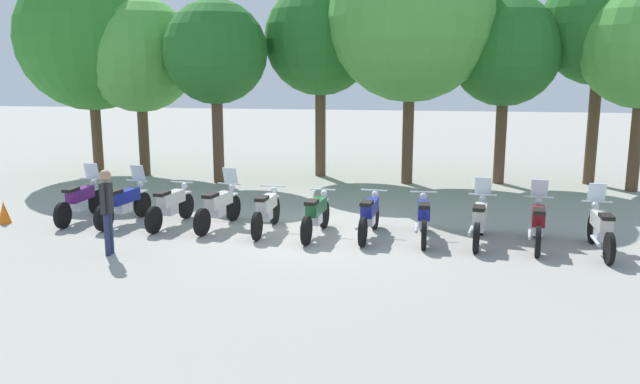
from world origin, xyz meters
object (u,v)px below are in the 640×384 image
(motorcycle_5, at_px, (316,214))
(motorcycle_10, at_px, (601,228))
(person_0, at_px, (107,205))
(motorcycle_1, at_px, (124,203))
(motorcycle_7, at_px, (423,217))
(motorcycle_3, at_px, (219,206))
(tree_5, at_px, (505,51))
(motorcycle_2, at_px, (171,205))
(motorcycle_8, at_px, (480,220))
(tree_1, at_px, (139,55))
(tree_2, at_px, (215,53))
(tree_4, at_px, (411,18))
(tree_3, at_px, (320,40))
(traffic_cone, at_px, (4,212))
(motorcycle_6, at_px, (369,215))
(motorcycle_0, at_px, (80,200))
(motorcycle_4, at_px, (266,210))
(tree_6, at_px, (601,26))
(motorcycle_9, at_px, (538,223))
(tree_0, at_px, (90,38))

(motorcycle_5, xyz_separation_m, motorcycle_10, (6.05, -0.43, 0.01))
(person_0, bearing_deg, motorcycle_1, 106.33)
(motorcycle_5, distance_m, motorcycle_7, 2.42)
(motorcycle_3, height_order, tree_5, tree_5)
(motorcycle_3, distance_m, motorcycle_10, 8.51)
(motorcycle_3, bearing_deg, motorcycle_7, -83.08)
(motorcycle_2, relative_size, tree_5, 0.36)
(motorcycle_8, relative_size, tree_1, 0.36)
(motorcycle_5, xyz_separation_m, tree_2, (-4.24, 6.13, 3.70))
(tree_4, bearing_deg, tree_3, 162.19)
(motorcycle_1, bearing_deg, traffic_cone, 109.70)
(motorcycle_6, bearing_deg, motorcycle_3, 91.31)
(person_0, xyz_separation_m, tree_5, (8.86, 9.54, 3.19))
(motorcycle_0, relative_size, motorcycle_6, 1.00)
(motorcycle_0, distance_m, tree_1, 7.59)
(motorcycle_4, relative_size, tree_6, 0.32)
(motorcycle_6, bearing_deg, motorcycle_10, -90.42)
(motorcycle_8, height_order, motorcycle_9, same)
(motorcycle_4, height_order, motorcycle_5, same)
(motorcycle_9, bearing_deg, traffic_cone, 98.31)
(person_0, bearing_deg, tree_6, 37.56)
(motorcycle_2, height_order, motorcycle_6, same)
(tree_3, bearing_deg, tree_0, -175.53)
(traffic_cone, bearing_deg, motorcycle_0, 18.79)
(tree_0, relative_size, traffic_cone, 13.18)
(motorcycle_5, xyz_separation_m, tree_0, (-9.09, 7.28, 4.23))
(motorcycle_7, height_order, traffic_cone, motorcycle_7)
(motorcycle_2, bearing_deg, motorcycle_3, -82.87)
(person_0, relative_size, tree_1, 0.29)
(motorcycle_0, bearing_deg, tree_3, -32.18)
(motorcycle_4, distance_m, motorcycle_6, 2.43)
(tree_1, bearing_deg, motorcycle_7, -36.09)
(tree_4, relative_size, traffic_cone, 14.38)
(tree_4, bearing_deg, motorcycle_1, -136.02)
(tree_4, bearing_deg, motorcycle_8, -76.03)
(motorcycle_10, height_order, tree_6, tree_6)
(motorcycle_4, bearing_deg, traffic_cone, 94.49)
(motorcycle_3, bearing_deg, tree_5, -35.33)
(motorcycle_3, distance_m, motorcycle_8, 6.07)
(tree_1, height_order, tree_3, tree_3)
(motorcycle_4, xyz_separation_m, motorcycle_5, (1.21, -0.22, 0.00))
(tree_4, relative_size, tree_6, 1.14)
(traffic_cone, bearing_deg, motorcycle_9, -0.35)
(motorcycle_10, relative_size, tree_3, 0.33)
(motorcycle_8, height_order, tree_6, tree_6)
(tree_3, height_order, tree_6, tree_6)
(motorcycle_9, relative_size, tree_4, 0.28)
(motorcycle_4, height_order, motorcycle_9, motorcycle_9)
(motorcycle_3, height_order, tree_2, tree_2)
(motorcycle_5, distance_m, tree_6, 11.86)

